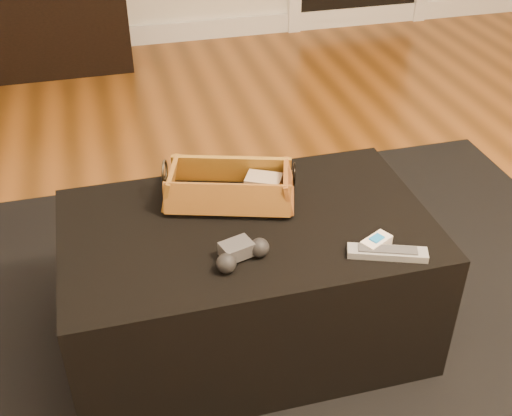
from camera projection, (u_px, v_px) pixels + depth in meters
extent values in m
cube|color=brown|center=(296.00, 358.00, 1.91)|extent=(5.00, 5.50, 0.01)
cube|color=white|center=(165.00, 33.00, 4.05)|extent=(5.00, 0.04, 0.12)
cube|color=black|center=(14.00, 27.00, 3.59)|extent=(1.24, 0.45, 0.49)
cube|color=black|center=(252.00, 347.00, 1.93)|extent=(2.60, 2.00, 0.01)
cube|color=black|center=(248.00, 282.00, 1.85)|extent=(1.00, 0.60, 0.42)
cube|color=black|center=(223.00, 197.00, 1.80)|extent=(0.19, 0.08, 0.02)
cube|color=tan|center=(264.00, 185.00, 1.82)|extent=(0.12, 0.11, 0.05)
cube|color=brown|center=(230.00, 199.00, 1.82)|extent=(0.35, 0.24, 0.01)
cube|color=#A57225|center=(232.00, 169.00, 1.85)|extent=(0.34, 0.13, 0.09)
cube|color=#9A5B22|center=(227.00, 200.00, 1.72)|extent=(0.34, 0.13, 0.09)
cube|color=#A35624|center=(289.00, 185.00, 1.78)|extent=(0.08, 0.17, 0.09)
cube|color=#936021|center=(170.00, 182.00, 1.79)|extent=(0.08, 0.17, 0.09)
torus|color=black|center=(294.00, 174.00, 1.76)|extent=(0.03, 0.06, 0.07)
torus|color=#363024|center=(165.00, 171.00, 1.77)|extent=(0.03, 0.06, 0.07)
cube|color=#39383C|center=(237.00, 249.00, 1.60)|extent=(0.09, 0.08, 0.04)
sphere|color=black|center=(226.00, 263.00, 1.55)|extent=(0.07, 0.07, 0.05)
sphere|color=black|center=(259.00, 248.00, 1.60)|extent=(0.07, 0.07, 0.05)
cube|color=#9C9FA3|center=(387.00, 253.00, 1.61)|extent=(0.20, 0.11, 0.02)
cube|color=#3D3D41|center=(388.00, 249.00, 1.60)|extent=(0.15, 0.08, 0.00)
cube|color=white|center=(376.00, 243.00, 1.64)|extent=(0.09, 0.08, 0.03)
cube|color=#1B82E6|center=(377.00, 238.00, 1.63)|extent=(0.04, 0.04, 0.01)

